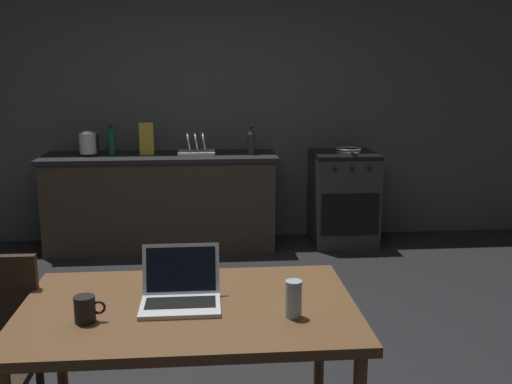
{
  "coord_description": "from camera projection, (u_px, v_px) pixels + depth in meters",
  "views": [
    {
      "loc": [
        -0.04,
        -3.17,
        1.71
      ],
      "look_at": [
        0.3,
        0.78,
        0.85
      ],
      "focal_mm": 41.45,
      "sensor_mm": 36.0,
      "label": 1
    }
  ],
  "objects": [
    {
      "name": "bottle",
      "position": [
        251.0,
        141.0,
        5.49
      ],
      "size": [
        0.07,
        0.07,
        0.27
      ],
      "color": "#2D2D33",
      "rests_on": "kitchen_counter"
    },
    {
      "name": "bottle_b",
      "position": [
        111.0,
        141.0,
        5.51
      ],
      "size": [
        0.08,
        0.08,
        0.27
      ],
      "color": "#19592D",
      "rests_on": "kitchen_counter"
    },
    {
      "name": "kitchen_counter",
      "position": [
        161.0,
        201.0,
        5.59
      ],
      "size": [
        2.16,
        0.64,
        0.89
      ],
      "color": "#382D23",
      "rests_on": "ground_plane"
    },
    {
      "name": "ground_plane",
      "position": [
        217.0,
        363.0,
        3.45
      ],
      "size": [
        12.0,
        12.0,
        0.0
      ],
      "primitive_type": "plane",
      "color": "black"
    },
    {
      "name": "electric_kettle",
      "position": [
        88.0,
        144.0,
        5.42
      ],
      "size": [
        0.18,
        0.16,
        0.22
      ],
      "color": "black",
      "rests_on": "kitchen_counter"
    },
    {
      "name": "cereal_box",
      "position": [
        147.0,
        139.0,
        5.47
      ],
      "size": [
        0.13,
        0.05,
        0.3
      ],
      "color": "gold",
      "rests_on": "kitchen_counter"
    },
    {
      "name": "laptop",
      "position": [
        181.0,
        294.0,
        2.4
      ],
      "size": [
        0.32,
        0.28,
        0.22
      ],
      "rotation": [
        0.0,
        0.0,
        -0.17
      ],
      "color": "silver",
      "rests_on": "dining_table"
    },
    {
      "name": "frying_pan",
      "position": [
        349.0,
        150.0,
        5.61
      ],
      "size": [
        0.25,
        0.42,
        0.05
      ],
      "color": "gray",
      "rests_on": "stove_oven"
    },
    {
      "name": "stove_oven",
      "position": [
        343.0,
        198.0,
        5.73
      ],
      "size": [
        0.6,
        0.62,
        0.89
      ],
      "color": "#2D2D30",
      "rests_on": "ground_plane"
    },
    {
      "name": "dish_rack",
      "position": [
        196.0,
        149.0,
        5.51
      ],
      "size": [
        0.34,
        0.26,
        0.21
      ],
      "color": "silver",
      "rests_on": "kitchen_counter"
    },
    {
      "name": "back_wall",
      "position": [
        240.0,
        106.0,
        5.81
      ],
      "size": [
        6.4,
        0.1,
        2.62
      ],
      "primitive_type": "cube",
      "color": "#464849",
      "rests_on": "ground_plane"
    },
    {
      "name": "drinking_glass",
      "position": [
        294.0,
        299.0,
        2.27
      ],
      "size": [
        0.06,
        0.06,
        0.15
      ],
      "color": "#99B7C6",
      "rests_on": "dining_table"
    },
    {
      "name": "coffee_mug",
      "position": [
        85.0,
        309.0,
        2.23
      ],
      "size": [
        0.12,
        0.08,
        0.1
      ],
      "color": "black",
      "rests_on": "dining_table"
    },
    {
      "name": "dining_table",
      "position": [
        189.0,
        321.0,
        2.41
      ],
      "size": [
        1.36,
        0.86,
        0.75
      ],
      "color": "brown",
      "rests_on": "ground_plane"
    }
  ]
}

